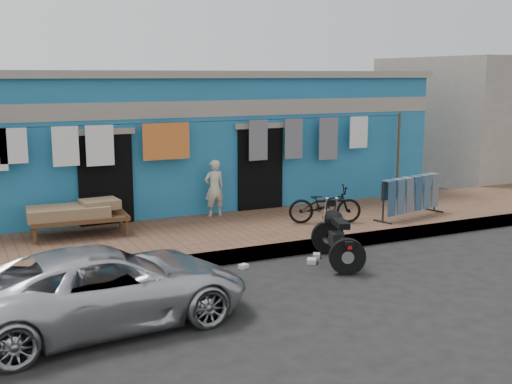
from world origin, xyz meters
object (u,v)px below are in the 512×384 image
object	(u,v)px
seated_person	(214,188)
bicycle	(325,200)
charpoy	(79,219)
motorcycle	(337,234)
jeans_rack	(410,196)
car	(106,286)

from	to	relation	value
seated_person	bicycle	bearing A→B (deg)	136.50
bicycle	charpoy	bearing A→B (deg)	98.80
seated_person	charpoy	size ratio (longest dim) A/B	0.64
seated_person	motorcycle	distance (m)	3.58
seated_person	jeans_rack	distance (m)	4.22
jeans_rack	car	bearing A→B (deg)	-159.73
motorcycle	jeans_rack	size ratio (longest dim) A/B	0.90
car	motorcycle	xyz separation A→B (m)	(4.28, 1.08, -0.02)
car	motorcycle	distance (m)	4.41
charpoy	jeans_rack	world-z (taller)	jeans_rack
car	seated_person	size ratio (longest dim) A/B	3.13
charpoy	jeans_rack	size ratio (longest dim) A/B	1.01
bicycle	charpoy	world-z (taller)	bicycle
seated_person	charpoy	bearing A→B (deg)	7.27
seated_person	jeans_rack	xyz separation A→B (m)	(3.78, -1.88, -0.17)
car	jeans_rack	size ratio (longest dim) A/B	2.02
seated_person	bicycle	world-z (taller)	seated_person
bicycle	jeans_rack	bearing A→B (deg)	-76.18
charpoy	seated_person	bearing A→B (deg)	9.21
jeans_rack	charpoy	bearing A→B (deg)	168.21
seated_person	motorcycle	world-z (taller)	seated_person
seated_person	jeans_rack	size ratio (longest dim) A/B	0.64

